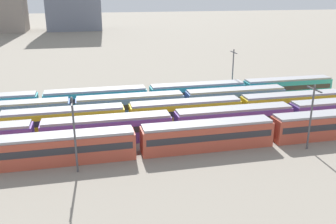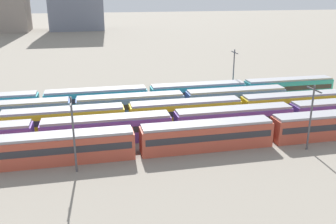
{
  "view_description": "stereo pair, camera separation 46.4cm",
  "coord_description": "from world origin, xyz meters",
  "px_view_note": "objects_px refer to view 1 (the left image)",
  "views": [
    {
      "loc": [
        18.84,
        -43.89,
        20.63
      ],
      "look_at": [
        31.23,
        10.4,
        2.04
      ],
      "focal_mm": 39.54,
      "sensor_mm": 36.0,
      "label": 1
    },
    {
      "loc": [
        19.29,
        -43.99,
        20.63
      ],
      "look_at": [
        31.23,
        10.4,
        2.04
      ],
      "focal_mm": 39.54,
      "sensor_mm": 36.0,
      "label": 2
    }
  ],
  "objects_px": {
    "train_track_0": "(272,130)",
    "train_track_4": "(148,96)",
    "train_track_2": "(186,112)",
    "train_track_3": "(73,109)",
    "catenary_pole_1": "(233,70)",
    "catenary_pole_0": "(311,114)",
    "catenary_pole_2": "(74,131)",
    "train_track_1": "(290,115)"
  },
  "relations": [
    {
      "from": "train_track_0",
      "to": "train_track_4",
      "type": "xyz_separation_m",
      "value": [
        -13.9,
        20.8,
        0.0
      ]
    },
    {
      "from": "train_track_2",
      "to": "train_track_3",
      "type": "relative_size",
      "value": 1.25
    },
    {
      "from": "catenary_pole_1",
      "to": "train_track_4",
      "type": "bearing_deg",
      "value": -169.99
    },
    {
      "from": "train_track_0",
      "to": "train_track_2",
      "type": "relative_size",
      "value": 1.2
    },
    {
      "from": "train_track_3",
      "to": "train_track_4",
      "type": "bearing_deg",
      "value": 21.23
    },
    {
      "from": "train_track_4",
      "to": "catenary_pole_0",
      "type": "height_order",
      "value": "catenary_pole_0"
    },
    {
      "from": "train_track_4",
      "to": "train_track_0",
      "type": "bearing_deg",
      "value": -56.25
    },
    {
      "from": "train_track_2",
      "to": "catenary_pole_2",
      "type": "bearing_deg",
      "value": -141.49
    },
    {
      "from": "train_track_0",
      "to": "train_track_1",
      "type": "height_order",
      "value": "same"
    },
    {
      "from": "train_track_4",
      "to": "catenary_pole_0",
      "type": "relative_size",
      "value": 8.35
    },
    {
      "from": "train_track_3",
      "to": "train_track_4",
      "type": "xyz_separation_m",
      "value": [
        13.38,
        5.2,
        0.0
      ]
    },
    {
      "from": "train_track_0",
      "to": "catenary_pole_1",
      "type": "distance_m",
      "value": 24.46
    },
    {
      "from": "catenary_pole_0",
      "to": "catenary_pole_2",
      "type": "xyz_separation_m",
      "value": [
        -30.32,
        0.1,
        0.15
      ]
    },
    {
      "from": "train_track_1",
      "to": "catenary_pole_0",
      "type": "xyz_separation_m",
      "value": [
        -2.22,
        -8.42,
        3.1
      ]
    },
    {
      "from": "train_track_4",
      "to": "catenary_pole_2",
      "type": "bearing_deg",
      "value": -117.98
    },
    {
      "from": "train_track_3",
      "to": "train_track_0",
      "type": "bearing_deg",
      "value": -29.76
    },
    {
      "from": "train_track_1",
      "to": "train_track_3",
      "type": "xyz_separation_m",
      "value": [
        -33.21,
        10.4,
        0.0
      ]
    },
    {
      "from": "train_track_2",
      "to": "catenary_pole_1",
      "type": "relative_size",
      "value": 9.97
    },
    {
      "from": "train_track_1",
      "to": "catenary_pole_2",
      "type": "relative_size",
      "value": 12.19
    },
    {
      "from": "train_track_3",
      "to": "train_track_4",
      "type": "height_order",
      "value": "same"
    },
    {
      "from": "train_track_3",
      "to": "catenary_pole_2",
      "type": "height_order",
      "value": "catenary_pole_2"
    },
    {
      "from": "catenary_pole_0",
      "to": "train_track_3",
      "type": "bearing_deg",
      "value": 148.73
    },
    {
      "from": "train_track_3",
      "to": "train_track_4",
      "type": "distance_m",
      "value": 14.36
    },
    {
      "from": "train_track_4",
      "to": "catenary_pole_1",
      "type": "bearing_deg",
      "value": 10.01
    },
    {
      "from": "train_track_1",
      "to": "catenary_pole_2",
      "type": "distance_m",
      "value": 33.74
    },
    {
      "from": "train_track_2",
      "to": "catenary_pole_1",
      "type": "bearing_deg",
      "value": 45.19
    },
    {
      "from": "train_track_2",
      "to": "catenary_pole_2",
      "type": "relative_size",
      "value": 10.14
    },
    {
      "from": "train_track_3",
      "to": "train_track_1",
      "type": "bearing_deg",
      "value": -17.39
    },
    {
      "from": "catenary_pole_2",
      "to": "catenary_pole_0",
      "type": "bearing_deg",
      "value": -0.19
    },
    {
      "from": "train_track_0",
      "to": "train_track_2",
      "type": "distance_m",
      "value": 14.17
    },
    {
      "from": "train_track_1",
      "to": "train_track_2",
      "type": "bearing_deg",
      "value": 161.51
    },
    {
      "from": "catenary_pole_1",
      "to": "catenary_pole_2",
      "type": "height_order",
      "value": "catenary_pole_1"
    },
    {
      "from": "train_track_2",
      "to": "train_track_3",
      "type": "distance_m",
      "value": 18.41
    },
    {
      "from": "train_track_2",
      "to": "train_track_4",
      "type": "height_order",
      "value": "same"
    },
    {
      "from": "train_track_3",
      "to": "catenary_pole_0",
      "type": "distance_m",
      "value": 36.39
    },
    {
      "from": "train_track_3",
      "to": "catenary_pole_2",
      "type": "xyz_separation_m",
      "value": [
        0.67,
        -18.72,
        3.25
      ]
    },
    {
      "from": "train_track_4",
      "to": "train_track_3",
      "type": "bearing_deg",
      "value": -158.77
    },
    {
      "from": "train_track_4",
      "to": "catenary_pole_0",
      "type": "bearing_deg",
      "value": -53.76
    },
    {
      "from": "train_track_0",
      "to": "train_track_3",
      "type": "height_order",
      "value": "same"
    },
    {
      "from": "train_track_0",
      "to": "catenary_pole_0",
      "type": "relative_size",
      "value": 12.57
    },
    {
      "from": "train_track_0",
      "to": "catenary_pole_0",
      "type": "bearing_deg",
      "value": -40.99
    },
    {
      "from": "train_track_3",
      "to": "train_track_2",
      "type": "bearing_deg",
      "value": -16.4
    }
  ]
}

